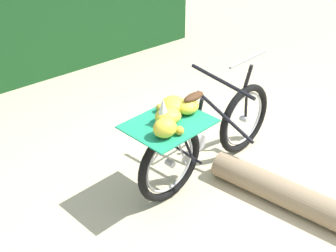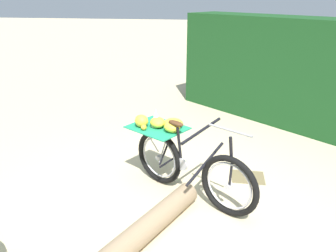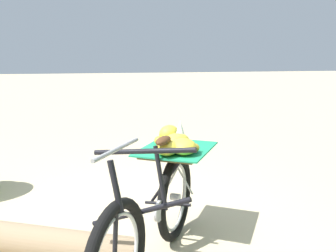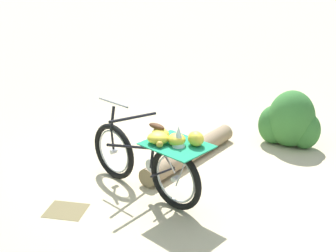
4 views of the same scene
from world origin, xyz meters
TOP-DOWN VIEW (x-y plane):
  - bicycle at (-0.10, -0.38)m, footprint 1.66×1.20m
  - fallen_log at (0.23, 0.66)m, footprint 1.07×1.82m

SIDE VIEW (x-z plane):
  - fallen_log at x=0.23m, z-range 0.00..0.24m
  - bicycle at x=-0.10m, z-range -0.01..1.02m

